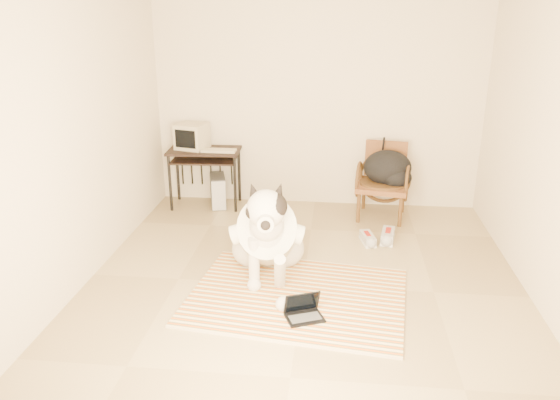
% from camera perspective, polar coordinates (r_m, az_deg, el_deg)
% --- Properties ---
extents(floor, '(4.50, 4.50, 0.00)m').
position_cam_1_polar(floor, '(5.06, 2.44, -8.91)').
color(floor, tan).
rests_on(floor, ground).
extents(wall_back, '(4.50, 0.00, 4.50)m').
position_cam_1_polar(wall_back, '(6.77, 3.91, 10.60)').
color(wall_back, beige).
rests_on(wall_back, floor).
extents(wall_front, '(4.50, 0.00, 4.50)m').
position_cam_1_polar(wall_front, '(2.45, -0.66, -6.45)').
color(wall_front, beige).
rests_on(wall_front, floor).
extents(wall_left, '(0.00, 4.50, 4.50)m').
position_cam_1_polar(wall_left, '(5.09, -20.54, 6.29)').
color(wall_left, beige).
rests_on(wall_left, floor).
extents(wall_right, '(0.00, 4.50, 4.50)m').
position_cam_1_polar(wall_right, '(4.88, 26.91, 4.85)').
color(wall_right, beige).
rests_on(wall_right, floor).
extents(rug, '(2.01, 1.63, 0.02)m').
position_cam_1_polar(rug, '(4.87, 1.79, -10.03)').
color(rug, '#CF611C').
rests_on(rug, floor).
extents(dog, '(0.70, 1.44, 1.06)m').
position_cam_1_polar(dog, '(5.05, -1.30, -3.69)').
color(dog, silver).
rests_on(dog, rug).
extents(laptop, '(0.36, 0.31, 0.21)m').
position_cam_1_polar(laptop, '(4.54, 2.47, -11.55)').
color(laptop, black).
rests_on(laptop, rug).
extents(computer_desk, '(0.90, 0.53, 0.73)m').
position_cam_1_polar(computer_desk, '(6.84, -7.92, 4.38)').
color(computer_desk, black).
rests_on(computer_desk, floor).
extents(crt_monitor, '(0.42, 0.41, 0.31)m').
position_cam_1_polar(crt_monitor, '(6.87, -9.19, 6.60)').
color(crt_monitor, '#B8AC90').
rests_on(crt_monitor, computer_desk).
extents(desk_keyboard, '(0.42, 0.16, 0.03)m').
position_cam_1_polar(desk_keyboard, '(6.70, -6.41, 5.16)').
color(desk_keyboard, '#B8AC90').
rests_on(desk_keyboard, computer_desk).
extents(pc_tower, '(0.28, 0.45, 0.40)m').
position_cam_1_polar(pc_tower, '(6.96, -6.50, 0.98)').
color(pc_tower, '#454547').
rests_on(pc_tower, floor).
extents(rattan_chair, '(0.66, 0.65, 0.88)m').
position_cam_1_polar(rattan_chair, '(6.62, 10.72, 1.99)').
color(rattan_chair, brown).
rests_on(rattan_chair, floor).
extents(backpack, '(0.56, 0.49, 0.41)m').
position_cam_1_polar(backpack, '(6.55, 11.33, 3.16)').
color(backpack, black).
rests_on(backpack, rattan_chair).
extents(sneaker_left, '(0.18, 0.31, 0.10)m').
position_cam_1_polar(sneaker_left, '(5.96, 9.15, -4.03)').
color(sneaker_left, silver).
rests_on(sneaker_left, floor).
extents(sneaker_right, '(0.18, 0.35, 0.12)m').
position_cam_1_polar(sneaker_right, '(6.05, 11.19, -3.75)').
color(sneaker_right, silver).
rests_on(sneaker_right, floor).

